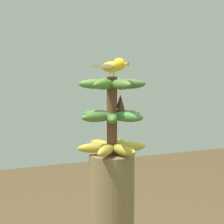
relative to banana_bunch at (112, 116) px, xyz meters
name	(u,v)px	position (x,y,z in m)	size (l,w,h in m)	color
banana_bunch	(112,116)	(0.00, 0.00, 0.00)	(0.30, 0.30, 0.34)	brown
perched_bird	(114,66)	(0.01, 0.04, 0.21)	(0.11, 0.17, 0.08)	#C68933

